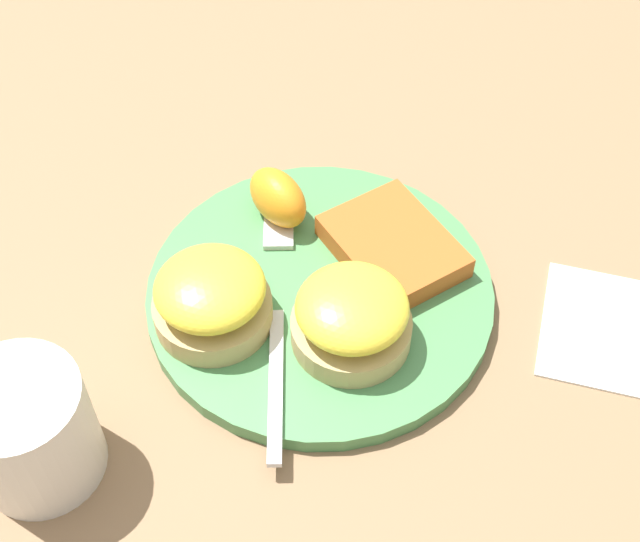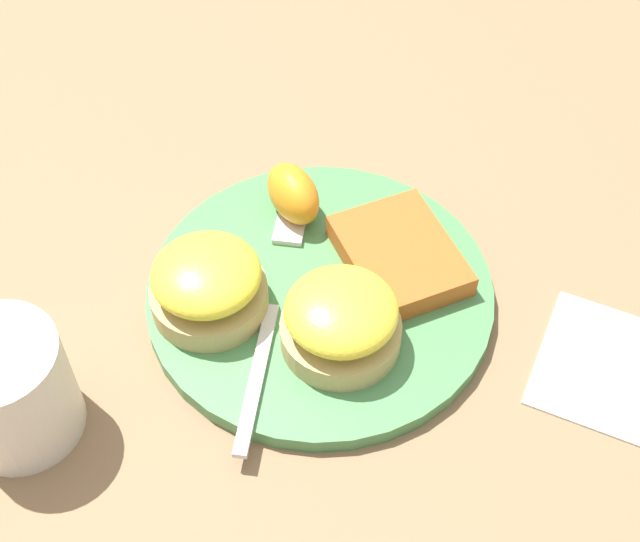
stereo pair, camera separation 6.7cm
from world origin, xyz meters
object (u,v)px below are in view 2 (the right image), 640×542
hashbrown_patty (399,255)px  orange_wedge (293,194)px  sandwich_benedict_right (341,321)px  fork (275,296)px  sandwich_benedict_left (208,284)px  cup (8,388)px

hashbrown_patty → orange_wedge: size_ratio=1.73×
sandwich_benedict_right → fork: (0.06, 0.01, -0.02)m
sandwich_benedict_left → sandwich_benedict_right: (-0.09, -0.05, 0.00)m
hashbrown_patty → orange_wedge: bearing=13.3°
fork → hashbrown_patty: bearing=-113.4°
orange_wedge → sandwich_benedict_right: bearing=152.6°
sandwich_benedict_right → hashbrown_patty: (0.02, -0.08, -0.02)m
fork → cup: cup is taller
hashbrown_patty → orange_wedge: orange_wedge is taller
sandwich_benedict_right → orange_wedge: 0.13m
sandwich_benedict_right → cup: size_ratio=0.78×
sandwich_benedict_left → sandwich_benedict_right: 0.10m
orange_wedge → fork: size_ratio=0.30×
hashbrown_patty → orange_wedge: 0.10m
sandwich_benedict_left → cup: bearing=83.2°
hashbrown_patty → fork: 0.10m
sandwich_benedict_left → orange_wedge: sandwich_benedict_left is taller
sandwich_benedict_right → cup: cup is taller
hashbrown_patty → cup: size_ratio=0.91×
sandwich_benedict_right → cup: bearing=61.7°
fork → orange_wedge: bearing=-51.2°
sandwich_benedict_left → fork: bearing=-125.0°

